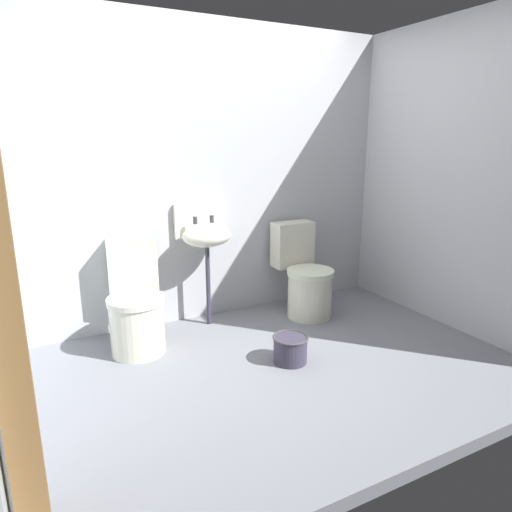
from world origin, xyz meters
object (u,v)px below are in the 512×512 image
Objects in this scene: sink at (206,235)px; bucket at (290,348)px; toilet_right at (305,278)px; toilet_left at (136,306)px.

bucket is at bearing -74.35° from sink.
toilet_right is 0.79× the size of sink.
toilet_left is 3.13× the size of bucket.
toilet_left is at bearing -163.33° from sink.
sink reaches higher than toilet_left.
toilet_left is 1.46m from toilet_right.
toilet_right is at bearing -168.30° from toilet_left.
sink is at bearing -151.61° from toilet_left.
sink reaches higher than bucket.
bucket is (0.88, -0.71, -0.22)m from toilet_left.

